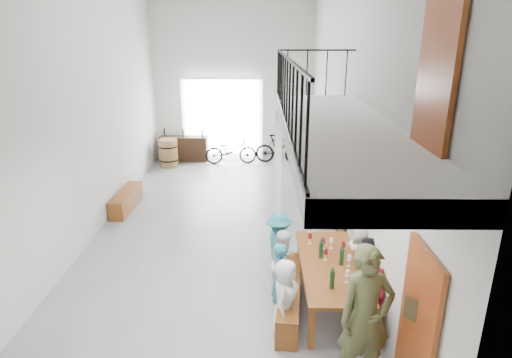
{
  "coord_description": "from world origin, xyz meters",
  "views": [
    {
      "loc": [
        0.91,
        -8.94,
        4.28
      ],
      "look_at": [
        0.84,
        -0.5,
        1.4
      ],
      "focal_mm": 30.0,
      "sensor_mm": 36.0,
      "label": 1
    }
  ],
  "objects_px": {
    "oak_barrel": "(169,153)",
    "bicycle_near": "(231,151)",
    "bench_inner": "(289,296)",
    "serving_counter": "(184,149)",
    "tasting_table": "(331,268)",
    "side_bench": "(126,200)",
    "host_standing": "(366,318)"
  },
  "relations": [
    {
      "from": "tasting_table",
      "to": "side_bench",
      "type": "relative_size",
      "value": 1.41
    },
    {
      "from": "bench_inner",
      "to": "oak_barrel",
      "type": "distance_m",
      "value": 8.69
    },
    {
      "from": "side_bench",
      "to": "bench_inner",
      "type": "bearing_deg",
      "value": -46.99
    },
    {
      "from": "serving_counter",
      "to": "bicycle_near",
      "type": "bearing_deg",
      "value": -12.23
    },
    {
      "from": "bicycle_near",
      "to": "side_bench",
      "type": "bearing_deg",
      "value": 143.61
    },
    {
      "from": "bench_inner",
      "to": "oak_barrel",
      "type": "relative_size",
      "value": 2.2
    },
    {
      "from": "tasting_table",
      "to": "host_standing",
      "type": "distance_m",
      "value": 1.63
    },
    {
      "from": "side_bench",
      "to": "bicycle_near",
      "type": "relative_size",
      "value": 0.95
    },
    {
      "from": "oak_barrel",
      "to": "serving_counter",
      "type": "height_order",
      "value": "oak_barrel"
    },
    {
      "from": "side_bench",
      "to": "host_standing",
      "type": "height_order",
      "value": "host_standing"
    },
    {
      "from": "oak_barrel",
      "to": "bicycle_near",
      "type": "distance_m",
      "value": 2.11
    },
    {
      "from": "tasting_table",
      "to": "oak_barrel",
      "type": "xyz_separation_m",
      "value": [
        -4.22,
        7.85,
        -0.24
      ]
    },
    {
      "from": "oak_barrel",
      "to": "host_standing",
      "type": "relative_size",
      "value": 0.49
    },
    {
      "from": "bench_inner",
      "to": "side_bench",
      "type": "relative_size",
      "value": 1.24
    },
    {
      "from": "side_bench",
      "to": "oak_barrel",
      "type": "relative_size",
      "value": 1.78
    },
    {
      "from": "side_bench",
      "to": "serving_counter",
      "type": "xyz_separation_m",
      "value": [
        0.75,
        4.42,
        0.2
      ]
    },
    {
      "from": "tasting_table",
      "to": "bench_inner",
      "type": "xyz_separation_m",
      "value": [
        -0.65,
        -0.07,
        -0.47
      ]
    },
    {
      "from": "bench_inner",
      "to": "host_standing",
      "type": "height_order",
      "value": "host_standing"
    },
    {
      "from": "side_bench",
      "to": "serving_counter",
      "type": "bearing_deg",
      "value": 80.38
    },
    {
      "from": "tasting_table",
      "to": "bench_inner",
      "type": "relative_size",
      "value": 1.14
    },
    {
      "from": "bench_inner",
      "to": "side_bench",
      "type": "height_order",
      "value": "bench_inner"
    },
    {
      "from": "oak_barrel",
      "to": "bicycle_near",
      "type": "bearing_deg",
      "value": 8.55
    },
    {
      "from": "tasting_table",
      "to": "bench_inner",
      "type": "bearing_deg",
      "value": -173.83
    },
    {
      "from": "bicycle_near",
      "to": "host_standing",
      "type": "bearing_deg",
      "value": -172.17
    },
    {
      "from": "bicycle_near",
      "to": "bench_inner",
      "type": "bearing_deg",
      "value": -175.22
    },
    {
      "from": "bench_inner",
      "to": "serving_counter",
      "type": "distance_m",
      "value": 9.18
    },
    {
      "from": "host_standing",
      "to": "bicycle_near",
      "type": "distance_m",
      "value": 10.05
    },
    {
      "from": "oak_barrel",
      "to": "host_standing",
      "type": "xyz_separation_m",
      "value": [
        4.38,
        -9.45,
        0.5
      ]
    },
    {
      "from": "bench_inner",
      "to": "host_standing",
      "type": "bearing_deg",
      "value": -55.74
    },
    {
      "from": "tasting_table",
      "to": "serving_counter",
      "type": "height_order",
      "value": "serving_counter"
    },
    {
      "from": "bench_inner",
      "to": "host_standing",
      "type": "xyz_separation_m",
      "value": [
        0.82,
        -1.53,
        0.73
      ]
    },
    {
      "from": "bench_inner",
      "to": "side_bench",
      "type": "xyz_separation_m",
      "value": [
        -3.91,
        4.19,
        -0.0
      ]
    }
  ]
}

